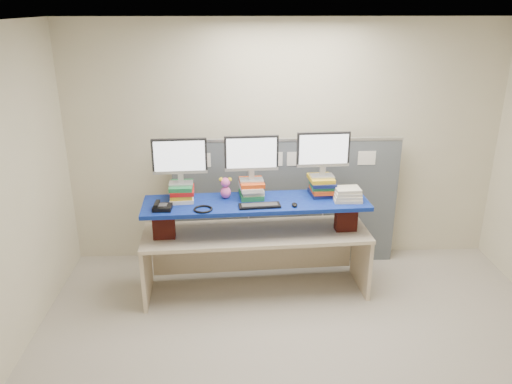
{
  "coord_description": "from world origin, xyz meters",
  "views": [
    {
      "loc": [
        -0.58,
        -3.56,
        2.92
      ],
      "look_at": [
        -0.37,
        1.12,
        1.15
      ],
      "focal_mm": 35.0,
      "sensor_mm": 36.0,
      "label": 1
    }
  ],
  "objects_px": {
    "keyboard": "(260,206)",
    "monitor_center": "(251,156)",
    "monitor_left": "(180,159)",
    "desk_phone": "(162,207)",
    "desk": "(256,244)",
    "blue_board": "(256,203)",
    "monitor_right": "(323,152)"
  },
  "relations": [
    {
      "from": "monitor_right",
      "to": "keyboard",
      "type": "bearing_deg",
      "value": -158.26
    },
    {
      "from": "monitor_left",
      "to": "monitor_right",
      "type": "bearing_deg",
      "value": -0.0
    },
    {
      "from": "monitor_center",
      "to": "monitor_right",
      "type": "bearing_deg",
      "value": -0.0
    },
    {
      "from": "monitor_right",
      "to": "desk",
      "type": "bearing_deg",
      "value": -170.36
    },
    {
      "from": "monitor_right",
      "to": "keyboard",
      "type": "distance_m",
      "value": 0.86
    },
    {
      "from": "keyboard",
      "to": "desk_phone",
      "type": "xyz_separation_m",
      "value": [
        -0.95,
        -0.03,
        0.02
      ]
    },
    {
      "from": "blue_board",
      "to": "keyboard",
      "type": "height_order",
      "value": "keyboard"
    },
    {
      "from": "desk",
      "to": "blue_board",
      "type": "distance_m",
      "value": 0.46
    },
    {
      "from": "monitor_center",
      "to": "blue_board",
      "type": "bearing_deg",
      "value": -73.96
    },
    {
      "from": "blue_board",
      "to": "desk",
      "type": "bearing_deg",
      "value": 0.0
    },
    {
      "from": "monitor_left",
      "to": "monitor_center",
      "type": "relative_size",
      "value": 1.0
    },
    {
      "from": "monitor_right",
      "to": "monitor_center",
      "type": "bearing_deg",
      "value": 180.0
    },
    {
      "from": "monitor_left",
      "to": "keyboard",
      "type": "bearing_deg",
      "value": -19.35
    },
    {
      "from": "desk",
      "to": "monitor_left",
      "type": "bearing_deg",
      "value": 170.99
    },
    {
      "from": "desk",
      "to": "monitor_right",
      "type": "distance_m",
      "value": 1.18
    },
    {
      "from": "keyboard",
      "to": "monitor_center",
      "type": "bearing_deg",
      "value": 99.43
    },
    {
      "from": "monitor_left",
      "to": "keyboard",
      "type": "distance_m",
      "value": 0.92
    },
    {
      "from": "blue_board",
      "to": "keyboard",
      "type": "relative_size",
      "value": 5.41
    },
    {
      "from": "monitor_left",
      "to": "desk_phone",
      "type": "xyz_separation_m",
      "value": [
        -0.17,
        -0.26,
        -0.41
      ]
    },
    {
      "from": "desk_phone",
      "to": "monitor_right",
      "type": "bearing_deg",
      "value": 13.48
    },
    {
      "from": "monitor_left",
      "to": "monitor_right",
      "type": "xyz_separation_m",
      "value": [
        1.44,
        0.08,
        0.03
      ]
    },
    {
      "from": "blue_board",
      "to": "keyboard",
      "type": "xyz_separation_m",
      "value": [
        0.03,
        -0.15,
        0.03
      ]
    },
    {
      "from": "monitor_center",
      "to": "desk_phone",
      "type": "bearing_deg",
      "value": -164.68
    },
    {
      "from": "desk",
      "to": "keyboard",
      "type": "height_order",
      "value": "keyboard"
    },
    {
      "from": "monitor_center",
      "to": "monitor_left",
      "type": "bearing_deg",
      "value": 180.0
    },
    {
      "from": "monitor_right",
      "to": "desk_phone",
      "type": "relative_size",
      "value": 2.99
    },
    {
      "from": "desk",
      "to": "keyboard",
      "type": "relative_size",
      "value": 5.63
    },
    {
      "from": "monitor_center",
      "to": "monitor_right",
      "type": "distance_m",
      "value": 0.73
    },
    {
      "from": "desk",
      "to": "monitor_left",
      "type": "height_order",
      "value": "monitor_left"
    },
    {
      "from": "keyboard",
      "to": "monitor_left",
      "type": "bearing_deg",
      "value": 158.62
    },
    {
      "from": "monitor_left",
      "to": "monitor_center",
      "type": "bearing_deg",
      "value": -0.0
    },
    {
      "from": "desk",
      "to": "desk_phone",
      "type": "distance_m",
      "value": 1.07
    }
  ]
}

